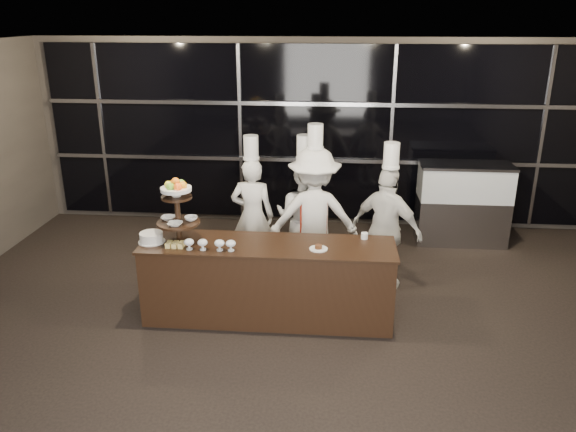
# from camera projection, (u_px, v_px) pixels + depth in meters

# --- Properties ---
(room) EXTENTS (10.00, 10.00, 10.00)m
(room) POSITION_uv_depth(u_px,v_px,m) (289.00, 266.00, 4.34)
(room) COLOR black
(room) RESTS_ON ground
(window_wall) EXTENTS (8.60, 0.10, 2.80)m
(window_wall) POSITION_uv_depth(u_px,v_px,m) (315.00, 135.00, 8.96)
(window_wall) COLOR black
(window_wall) RESTS_ON ground
(buffet_counter) EXTENTS (2.84, 0.74, 0.92)m
(buffet_counter) POSITION_uv_depth(u_px,v_px,m) (268.00, 281.00, 6.39)
(buffet_counter) COLOR black
(buffet_counter) RESTS_ON ground
(display_stand) EXTENTS (0.48, 0.48, 0.74)m
(display_stand) POSITION_uv_depth(u_px,v_px,m) (177.00, 206.00, 6.17)
(display_stand) COLOR black
(display_stand) RESTS_ON buffet_counter
(compotes) EXTENTS (0.57, 0.11, 0.12)m
(compotes) POSITION_uv_depth(u_px,v_px,m) (210.00, 243.00, 6.05)
(compotes) COLOR silver
(compotes) RESTS_ON buffet_counter
(layer_cake) EXTENTS (0.30, 0.30, 0.11)m
(layer_cake) POSITION_uv_depth(u_px,v_px,m) (151.00, 237.00, 6.28)
(layer_cake) COLOR white
(layer_cake) RESTS_ON buffet_counter
(pastry_squares) EXTENTS (0.20, 0.13, 0.05)m
(pastry_squares) POSITION_uv_depth(u_px,v_px,m) (175.00, 245.00, 6.15)
(pastry_squares) COLOR #F3D876
(pastry_squares) RESTS_ON buffet_counter
(small_plate) EXTENTS (0.20, 0.20, 0.05)m
(small_plate) POSITION_uv_depth(u_px,v_px,m) (319.00, 248.00, 6.09)
(small_plate) COLOR white
(small_plate) RESTS_ON buffet_counter
(chef_cup) EXTENTS (0.08, 0.08, 0.07)m
(chef_cup) POSITION_uv_depth(u_px,v_px,m) (364.00, 236.00, 6.37)
(chef_cup) COLOR white
(chef_cup) RESTS_ON buffet_counter
(display_case) EXTENTS (1.35, 0.59, 1.24)m
(display_case) POSITION_uv_depth(u_px,v_px,m) (463.00, 200.00, 8.46)
(display_case) COLOR #A5A5AA
(display_case) RESTS_ON ground
(chef_a) EXTENTS (0.60, 0.41, 1.88)m
(chef_a) POSITION_uv_depth(u_px,v_px,m) (253.00, 214.00, 7.46)
(chef_a) COLOR white
(chef_a) RESTS_ON ground
(chef_b) EXTENTS (0.92, 0.80, 1.90)m
(chef_b) POSITION_uv_depth(u_px,v_px,m) (303.00, 216.00, 7.39)
(chef_b) COLOR white
(chef_b) RESTS_ON ground
(chef_c) EXTENTS (1.21, 0.78, 2.08)m
(chef_c) POSITION_uv_depth(u_px,v_px,m) (314.00, 216.00, 7.17)
(chef_c) COLOR white
(chef_c) RESTS_ON ground
(chef_d) EXTENTS (1.00, 0.83, 1.90)m
(chef_d) POSITION_uv_depth(u_px,v_px,m) (387.00, 228.00, 6.96)
(chef_d) COLOR white
(chef_d) RESTS_ON ground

